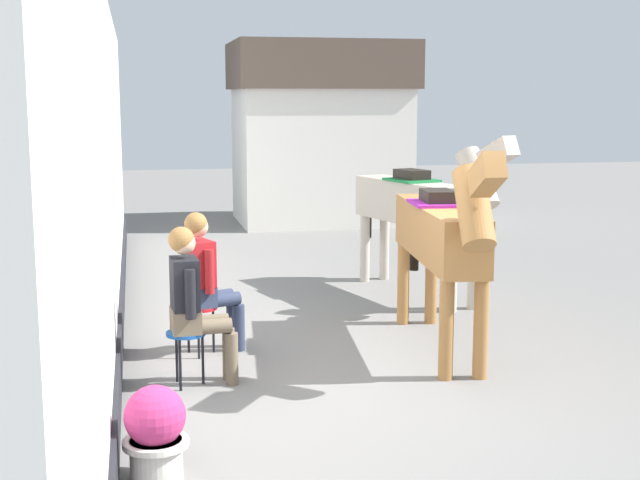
{
  "coord_description": "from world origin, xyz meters",
  "views": [
    {
      "loc": [
        -2.2,
        -7.33,
        2.48
      ],
      "look_at": [
        -0.4,
        1.2,
        1.05
      ],
      "focal_mm": 49.63,
      "sensor_mm": 36.0,
      "label": 1
    }
  ],
  "objects_px": {
    "saddled_horse_near": "(442,235)",
    "flower_planter_near": "(155,432)",
    "seated_visitor_far": "(205,275)",
    "seated_visitor_near": "(193,297)",
    "saddled_horse_far": "(422,204)"
  },
  "relations": [
    {
      "from": "seated_visitor_near",
      "to": "seated_visitor_far",
      "type": "relative_size",
      "value": 1.0
    },
    {
      "from": "saddled_horse_near",
      "to": "flower_planter_near",
      "type": "bearing_deg",
      "value": -139.17
    },
    {
      "from": "seated_visitor_far",
      "to": "saddled_horse_far",
      "type": "bearing_deg",
      "value": 34.76
    },
    {
      "from": "saddled_horse_far",
      "to": "flower_planter_near",
      "type": "xyz_separation_m",
      "value": [
        -3.38,
        -4.78,
        -0.82
      ]
    },
    {
      "from": "seated_visitor_near",
      "to": "saddled_horse_far",
      "type": "distance_m",
      "value": 4.19
    },
    {
      "from": "seated_visitor_far",
      "to": "flower_planter_near",
      "type": "distance_m",
      "value": 2.91
    },
    {
      "from": "saddled_horse_near",
      "to": "flower_planter_near",
      "type": "xyz_separation_m",
      "value": [
        -2.8,
        -2.42,
        -0.82
      ]
    },
    {
      "from": "seated_visitor_far",
      "to": "flower_planter_near",
      "type": "xyz_separation_m",
      "value": [
        -0.56,
        -2.82,
        -0.44
      ]
    },
    {
      "from": "seated_visitor_far",
      "to": "flower_planter_near",
      "type": "bearing_deg",
      "value": -101.13
    },
    {
      "from": "saddled_horse_far",
      "to": "flower_planter_near",
      "type": "height_order",
      "value": "saddled_horse_far"
    },
    {
      "from": "seated_visitor_near",
      "to": "saddled_horse_near",
      "type": "distance_m",
      "value": 2.51
    },
    {
      "from": "seated_visitor_near",
      "to": "saddled_horse_near",
      "type": "relative_size",
      "value": 0.46
    },
    {
      "from": "seated_visitor_near",
      "to": "saddled_horse_far",
      "type": "xyz_separation_m",
      "value": [
        3.01,
        2.89,
        0.38
      ]
    },
    {
      "from": "saddled_horse_near",
      "to": "flower_planter_near",
      "type": "height_order",
      "value": "saddled_horse_near"
    },
    {
      "from": "saddled_horse_far",
      "to": "flower_planter_near",
      "type": "distance_m",
      "value": 5.92
    }
  ]
}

